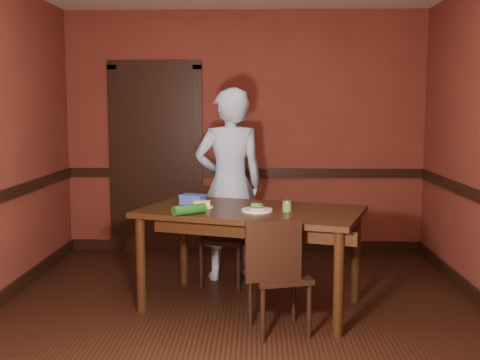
# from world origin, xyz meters

# --- Properties ---
(floor) EXTENTS (4.00, 4.50, 0.01)m
(floor) POSITION_xyz_m (0.00, 0.00, 0.00)
(floor) COLOR black
(floor) RESTS_ON ground
(wall_back) EXTENTS (4.00, 0.02, 2.70)m
(wall_back) POSITION_xyz_m (0.00, 2.25, 1.35)
(wall_back) COLOR maroon
(wall_back) RESTS_ON ground
(wall_front) EXTENTS (4.00, 0.02, 2.70)m
(wall_front) POSITION_xyz_m (0.00, -2.25, 1.35)
(wall_front) COLOR maroon
(wall_front) RESTS_ON ground
(dado_back) EXTENTS (4.00, 0.03, 0.10)m
(dado_back) POSITION_xyz_m (0.00, 2.23, 0.90)
(dado_back) COLOR black
(dado_back) RESTS_ON ground
(baseboard_back) EXTENTS (4.00, 0.03, 0.12)m
(baseboard_back) POSITION_xyz_m (0.00, 2.23, 0.06)
(baseboard_back) COLOR black
(baseboard_back) RESTS_ON ground
(door) EXTENTS (1.05, 0.07, 2.20)m
(door) POSITION_xyz_m (-1.00, 2.22, 1.09)
(door) COLOR black
(door) RESTS_ON ground
(dining_table) EXTENTS (1.96, 1.47, 0.82)m
(dining_table) POSITION_xyz_m (0.09, 0.32, 0.41)
(dining_table) COLOR black
(dining_table) RESTS_ON floor
(chair_far) EXTENTS (0.51, 0.51, 0.89)m
(chair_far) POSITION_xyz_m (-0.15, 0.95, 0.45)
(chair_far) COLOR black
(chair_far) RESTS_ON floor
(chair_near) EXTENTS (0.49, 0.49, 0.86)m
(chair_near) POSITION_xyz_m (0.30, -0.24, 0.43)
(chair_near) COLOR black
(chair_near) RESTS_ON floor
(person) EXTENTS (0.75, 0.59, 1.82)m
(person) POSITION_xyz_m (-0.12, 1.15, 0.91)
(person) COLOR #A4C4DF
(person) RESTS_ON floor
(sandwich_plate) EXTENTS (0.25, 0.25, 0.06)m
(sandwich_plate) POSITION_xyz_m (0.14, 0.21, 0.84)
(sandwich_plate) COLOR white
(sandwich_plate) RESTS_ON dining_table
(sauce_jar) EXTENTS (0.08, 0.08, 0.09)m
(sauce_jar) POSITION_xyz_m (0.38, 0.19, 0.86)
(sauce_jar) COLOR #4F7D34
(sauce_jar) RESTS_ON dining_table
(cheese_saucer) EXTENTS (0.18, 0.18, 0.06)m
(cheese_saucer) POSITION_xyz_m (-0.31, 0.37, 0.84)
(cheese_saucer) COLOR white
(cheese_saucer) RESTS_ON dining_table
(food_tub) EXTENTS (0.24, 0.20, 0.08)m
(food_tub) POSITION_xyz_m (-0.41, 0.53, 0.86)
(food_tub) COLOR blue
(food_tub) RESTS_ON dining_table
(wrapped_veg) EXTENTS (0.27, 0.23, 0.08)m
(wrapped_veg) POSITION_xyz_m (-0.38, 0.05, 0.86)
(wrapped_veg) COLOR #195317
(wrapped_veg) RESTS_ON dining_table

